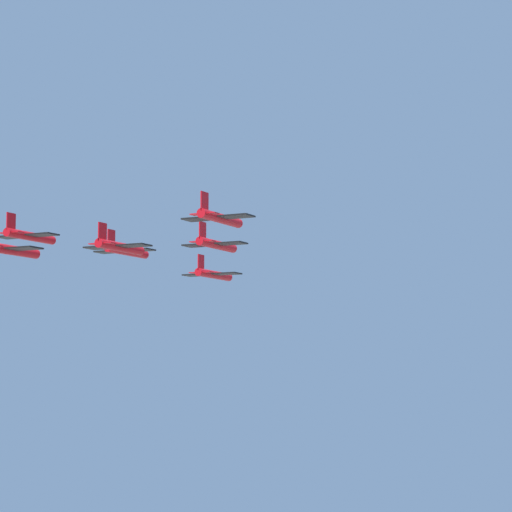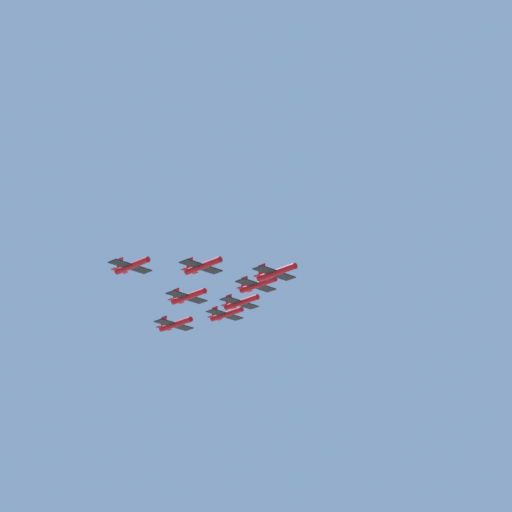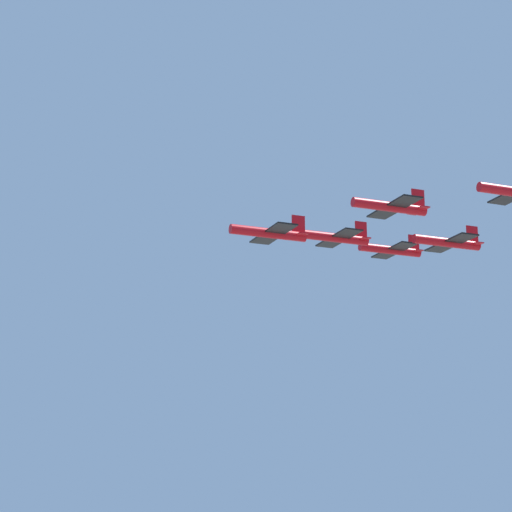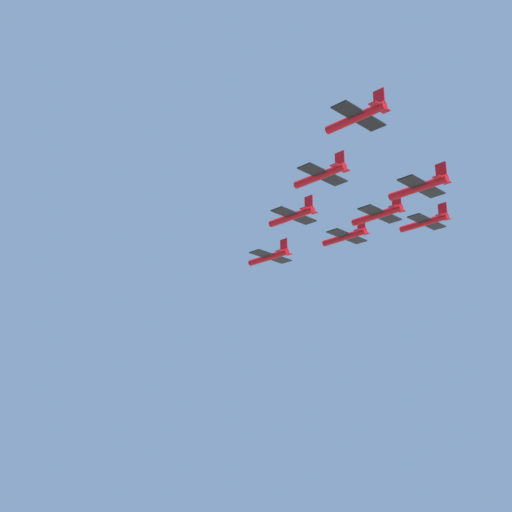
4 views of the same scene
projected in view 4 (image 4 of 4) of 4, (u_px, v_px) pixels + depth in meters
The scene contains 8 objects.
jet_0 at pixel (270, 257), 115.51m from camera, with size 8.07×8.35×2.80m.
jet_1 at pixel (293, 216), 104.81m from camera, with size 8.07×8.35×2.80m.
jet_2 at pixel (346, 236), 113.36m from camera, with size 8.07×8.35×2.80m.
jet_3 at pixel (322, 175), 93.70m from camera, with size 8.07×8.35×2.80m.
jet_4 at pixel (379, 214), 101.58m from camera, with size 8.07×8.35×2.80m.
jet_5 at pixel (426, 222), 110.86m from camera, with size 8.07×8.35×2.80m.
jet_6 at pixel (358, 117), 82.84m from camera, with size 8.07×8.35×2.80m.
jet_7 at pixel (420, 187), 89.79m from camera, with size 8.07×8.35×2.80m.
Camera 4 is at (48.12, 71.24, 125.96)m, focal length 50.00 mm.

